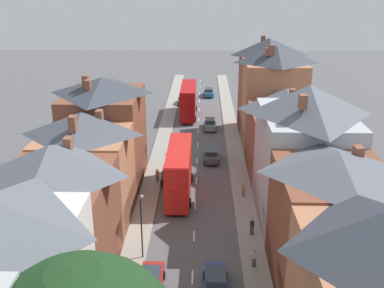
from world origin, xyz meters
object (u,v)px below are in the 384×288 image
(car_near_silver, at_px, (170,174))
(car_parked_left_a, at_px, (151,281))
(car_parked_right_a, at_px, (210,124))
(double_decker_bus_mid_street, at_px, (188,100))
(pedestrian_mid_left, at_px, (252,226))
(street_lamp, at_px, (142,224))
(car_mid_black, at_px, (183,100))
(car_parked_left_b, at_px, (216,281))
(pedestrian_mid_right, at_px, (244,189))
(pedestrian_near_right, at_px, (254,257))
(double_decker_bus_lead, at_px, (179,170))
(pedestrian_far_left, at_px, (157,175))
(car_mid_white, at_px, (209,92))
(car_near_blue, at_px, (211,155))
(car_far_grey, at_px, (190,95))

(car_near_silver, relative_size, car_parked_left_a, 1.04)
(car_parked_left_a, xyz_separation_m, car_parked_right_a, (4.90, 38.67, 0.04))
(double_decker_bus_mid_street, relative_size, pedestrian_mid_left, 6.71)
(pedestrian_mid_left, bearing_deg, street_lamp, -159.22)
(car_mid_black, relative_size, pedestrian_mid_left, 2.41)
(double_decker_bus_mid_street, distance_m, car_parked_left_b, 45.63)
(car_mid_black, bearing_deg, double_decker_bus_mid_street, -80.52)
(pedestrian_mid_right, bearing_deg, pedestrian_near_right, -90.72)
(pedestrian_near_right, relative_size, pedestrian_mid_left, 1.00)
(double_decker_bus_lead, bearing_deg, car_near_silver, 110.75)
(car_mid_black, height_order, pedestrian_far_left, pedestrian_far_left)
(car_mid_black, bearing_deg, car_parked_right_a, -71.44)
(car_parked_left_b, height_order, pedestrian_mid_left, pedestrian_mid_left)
(double_decker_bus_lead, relative_size, car_parked_right_a, 2.47)
(car_near_silver, distance_m, car_mid_white, 40.24)
(double_decker_bus_mid_street, height_order, car_parked_left_a, double_decker_bus_mid_street)
(car_parked_left_a, distance_m, pedestrian_far_left, 18.93)
(pedestrian_mid_right, bearing_deg, double_decker_bus_mid_street, 102.95)
(double_decker_bus_lead, bearing_deg, double_decker_bus_mid_street, 90.00)
(double_decker_bus_mid_street, relative_size, car_parked_left_b, 2.56)
(pedestrian_mid_right, bearing_deg, car_near_blue, 107.99)
(pedestrian_mid_left, bearing_deg, car_mid_white, 93.85)
(pedestrian_near_right, xyz_separation_m, pedestrian_far_left, (-9.44, 15.99, 0.00))
(car_parked_right_a, distance_m, pedestrian_far_left, 20.77)
(car_near_silver, relative_size, pedestrian_near_right, 2.77)
(car_parked_left_a, xyz_separation_m, car_far_grey, (1.30, 57.20, 0.02))
(double_decker_bus_mid_street, bearing_deg, double_decker_bus_lead, -90.00)
(double_decker_bus_mid_street, xyz_separation_m, street_lamp, (-2.44, -41.34, 0.43))
(car_parked_right_a, relative_size, pedestrian_mid_right, 2.72)
(car_parked_right_a, xyz_separation_m, street_lamp, (-6.05, -34.48, 2.39))
(double_decker_bus_lead, distance_m, car_mid_black, 37.19)
(car_near_silver, xyz_separation_m, pedestrian_far_left, (-1.37, -0.68, 0.18))
(car_parked_left_b, bearing_deg, car_mid_black, 95.26)
(pedestrian_near_right, relative_size, pedestrian_mid_right, 1.00)
(double_decker_bus_mid_street, bearing_deg, car_parked_left_a, -91.62)
(car_parked_right_a, xyz_separation_m, pedestrian_mid_right, (3.32, -23.28, 0.18))
(pedestrian_mid_left, bearing_deg, car_near_silver, 125.51)
(car_mid_white, bearing_deg, double_decker_bus_lead, -94.76)
(car_parked_left_b, xyz_separation_m, pedestrian_near_right, (3.17, 2.80, 0.21))
(car_near_silver, relative_size, pedestrian_far_left, 2.77)
(pedestrian_mid_left, bearing_deg, car_parked_left_b, -114.26)
(car_near_blue, relative_size, car_parked_left_b, 1.01)
(pedestrian_mid_right, distance_m, street_lamp, 14.77)
(pedestrian_mid_left, xyz_separation_m, pedestrian_mid_right, (-0.16, 7.58, 0.00))
(car_mid_black, bearing_deg, car_far_grey, 71.72)
(car_parked_left_b, bearing_deg, pedestrian_near_right, 41.44)
(car_mid_black, bearing_deg, car_near_silver, -90.00)
(pedestrian_near_right, height_order, street_lamp, street_lamp)
(car_near_silver, bearing_deg, car_parked_right_a, 75.62)
(car_mid_white, relative_size, pedestrian_mid_left, 2.86)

